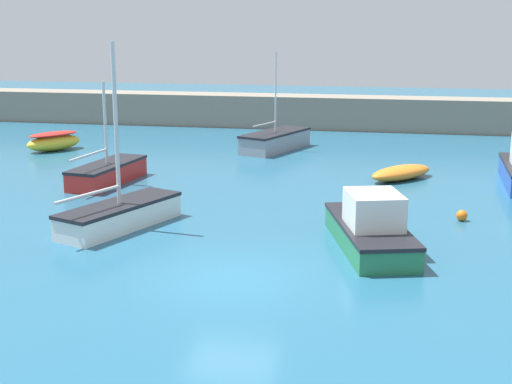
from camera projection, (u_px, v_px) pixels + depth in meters
ground_plane at (231, 283)px, 19.17m from camera, size 120.00×120.00×0.20m
harbor_breakwater at (331, 112)px, 46.22m from camera, size 60.32×2.51×2.08m
rowboat_with_red_cover at (54, 141)px, 38.26m from camera, size 2.78×3.27×1.01m
sailboat_short_mast at (107, 172)px, 30.51m from camera, size 2.05×5.20×4.34m
motorboat_grey_hull at (371, 228)px, 21.61m from camera, size 3.21×5.52×1.81m
sailboat_twin_hulled at (275, 141)px, 38.39m from camera, size 3.35×5.17×5.22m
rowboat_blue_near at (401, 173)px, 31.20m from camera, size 3.23×3.40×0.62m
sailboat_tall_mast at (120, 214)px, 23.82m from camera, size 3.12×5.11×6.14m
mooring_buoy_orange at (462, 215)px, 24.73m from camera, size 0.38×0.38×0.38m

